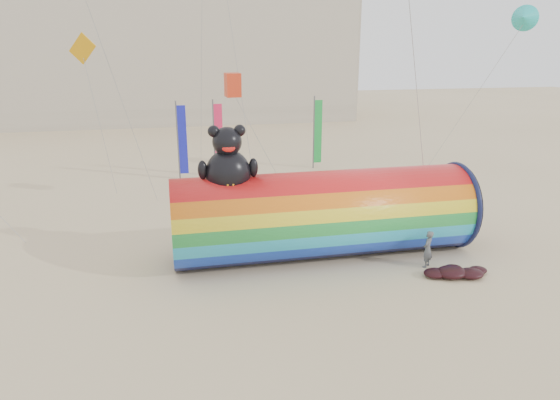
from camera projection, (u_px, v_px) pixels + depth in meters
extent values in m
plane|color=#CCB58C|center=(276.00, 269.00, 19.91)|extent=(160.00, 160.00, 0.00)
cube|color=#B7AD99|center=(91.00, 33.00, 57.44)|extent=(60.00, 15.00, 20.00)
cube|color=#28303D|center=(80.00, 26.00, 50.24)|extent=(59.50, 0.12, 17.00)
cylinder|color=red|center=(324.00, 214.00, 20.79)|extent=(12.43, 3.62, 3.62)
torus|color=#0F1438|center=(455.00, 205.00, 22.04)|extent=(0.25, 3.80, 3.80)
cylinder|color=black|center=(458.00, 204.00, 22.07)|extent=(0.06, 3.59, 3.59)
ellipsoid|color=black|center=(228.00, 173.00, 19.40)|extent=(1.77, 1.58, 1.86)
ellipsoid|color=orange|center=(230.00, 179.00, 18.90)|extent=(0.91, 0.40, 0.80)
sphere|color=black|center=(227.00, 142.00, 19.04)|extent=(1.14, 1.14, 1.14)
sphere|color=black|center=(214.00, 131.00, 18.81)|extent=(0.46, 0.46, 0.46)
sphere|color=black|center=(240.00, 130.00, 19.02)|extent=(0.46, 0.46, 0.46)
ellipsoid|color=red|center=(229.00, 148.00, 18.65)|extent=(0.50, 0.18, 0.32)
ellipsoid|color=black|center=(203.00, 170.00, 19.04)|extent=(0.37, 0.37, 0.75)
ellipsoid|color=black|center=(253.00, 167.00, 19.45)|extent=(0.37, 0.37, 0.75)
imported|color=#4E5154|center=(428.00, 249.00, 19.89)|extent=(0.66, 0.64, 1.53)
ellipsoid|color=black|center=(452.00, 272.00, 19.15)|extent=(1.17, 0.99, 0.41)
ellipsoid|color=black|center=(471.00, 273.00, 19.12)|extent=(0.99, 0.84, 0.34)
ellipsoid|color=black|center=(435.00, 273.00, 19.18)|extent=(0.91, 0.77, 0.32)
ellipsoid|color=black|center=(453.00, 269.00, 19.60)|extent=(0.78, 0.66, 0.27)
ellipsoid|color=black|center=(478.00, 270.00, 19.51)|extent=(0.73, 0.62, 0.25)
cylinder|color=#59595E|center=(178.00, 141.00, 32.60)|extent=(0.10, 0.10, 5.20)
cube|color=#171BB3|center=(183.00, 140.00, 32.64)|extent=(0.56, 0.06, 4.50)
cylinder|color=#59595E|center=(214.00, 139.00, 33.40)|extent=(0.10, 0.10, 5.20)
cube|color=#E11F4F|center=(219.00, 138.00, 33.45)|extent=(0.56, 0.06, 4.50)
cylinder|color=#59595E|center=(314.00, 133.00, 35.75)|extent=(0.10, 0.10, 5.20)
cube|color=green|center=(318.00, 132.00, 35.80)|extent=(0.56, 0.06, 4.50)
cube|color=red|center=(233.00, 85.00, 25.30)|extent=(0.74, 0.74, 1.18)
cube|color=orange|center=(82.00, 49.00, 25.13)|extent=(0.94, 0.06, 1.32)
cone|color=#16B4AF|center=(524.00, 18.00, 28.83)|extent=(1.50, 1.50, 1.35)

